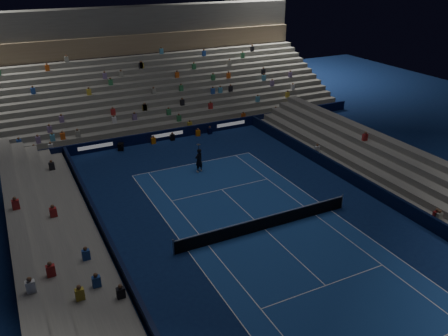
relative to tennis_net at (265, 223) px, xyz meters
The scene contains 11 objects.
ground 0.50m from the tennis_net, ahead, with size 90.00×90.00×0.00m, color #0C1D4C.
court_surface 0.50m from the tennis_net, ahead, with size 10.97×23.77×0.01m, color navy.
sponsor_barrier_far 18.50m from the tennis_net, 90.00° to the left, with size 44.00×0.25×1.00m, color black.
sponsor_barrier_east 9.70m from the tennis_net, ahead, with size 0.25×37.00×1.00m, color black.
sponsor_barrier_west 9.70m from the tennis_net, behind, with size 0.25×37.00×1.00m, color black.
grandstand_main 28.05m from the tennis_net, 90.00° to the left, with size 44.00×15.20×11.20m.
grandstand_east 13.17m from the tennis_net, ahead, with size 5.00×37.00×2.50m.
grandstand_west 13.17m from the tennis_net, behind, with size 5.00×37.00×2.50m.
tennis_net is the anchor object (origin of this frame).
tennis_player 10.22m from the tennis_net, 91.23° to the left, with size 0.75×0.49×2.05m, color black.
broadcast_camera 18.42m from the tennis_net, 105.15° to the left, with size 0.70×1.05×0.67m.
Camera 1 is at (-13.99, -21.93, 16.31)m, focal length 36.91 mm.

